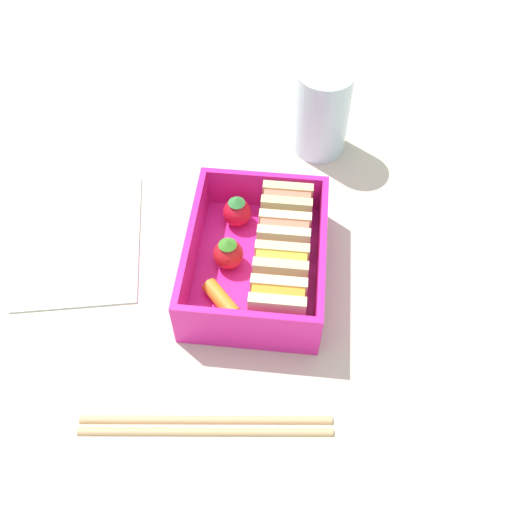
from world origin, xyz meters
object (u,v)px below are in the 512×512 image
object	(u,v)px
folded_napkin	(81,240)
sandwich_center_right	(277,304)
strawberry_far_left	(237,212)
drinking_glass	(322,112)
sandwich_center	(281,269)
sandwich_left	(287,209)
sandwich_center_left	(284,238)
carrot_stick_far_left	(221,299)
chopstick_pair	(205,425)
strawberry_left	(228,256)

from	to	relation	value
folded_napkin	sandwich_center_right	bearing A→B (deg)	69.52
strawberry_far_left	drinking_glass	xyz separation A→B (cm)	(-13.22, 7.67, 2.19)
sandwich_center_right	sandwich_center	bearing A→B (deg)	180.00
sandwich_left	sandwich_center_left	distance (cm)	3.65
carrot_stick_far_left	drinking_glass	size ratio (longest dim) A/B	0.41
sandwich_center_left	drinking_glass	xyz separation A→B (cm)	(-16.62, 2.85, 1.46)
sandwich_center_left	drinking_glass	world-z (taller)	drinking_glass
sandwich_center_right	chopstick_pair	world-z (taller)	sandwich_center_right
sandwich_center	strawberry_left	bearing A→B (deg)	-106.50
carrot_stick_far_left	chopstick_pair	size ratio (longest dim) A/B	0.19
sandwich_center	strawberry_left	size ratio (longest dim) A/B	1.40
sandwich_center	carrot_stick_far_left	xyz separation A→B (cm)	(2.71, -5.07, -1.51)
sandwich_center_left	chopstick_pair	xyz separation A→B (cm)	(17.22, -4.86, -3.09)
sandwich_center_left	carrot_stick_far_left	bearing A→B (deg)	-38.56
chopstick_pair	drinking_glass	distance (cm)	35.01
strawberry_left	folded_napkin	size ratio (longest dim) A/B	0.21
sandwich_left	strawberry_left	world-z (taller)	sandwich_left
sandwich_center_left	carrot_stick_far_left	distance (cm)	8.26
sandwich_center_right	sandwich_center_left	bearing A→B (deg)	180.00
drinking_glass	strawberry_left	bearing A→B (deg)	-22.67
strawberry_far_left	drinking_glass	distance (cm)	15.44
strawberry_left	drinking_glass	size ratio (longest dim) A/B	0.35
sandwich_center_left	sandwich_center_right	xyz separation A→B (cm)	(7.29, 0.00, 0.00)
sandwich_center	carrot_stick_far_left	distance (cm)	5.94
chopstick_pair	sandwich_left	bearing A→B (deg)	166.89
carrot_stick_far_left	drinking_glass	world-z (taller)	drinking_glass
sandwich_left	sandwich_center_left	size ratio (longest dim) A/B	1.00
sandwich_left	strawberry_left	xyz separation A→B (cm)	(5.81, -5.00, -0.71)
sandwich_left	folded_napkin	distance (cm)	20.80
sandwich_center	strawberry_left	world-z (taller)	sandwich_center
sandwich_left	drinking_glass	distance (cm)	13.37
strawberry_far_left	folded_napkin	bearing A→B (deg)	-78.56
sandwich_center	folded_napkin	distance (cm)	20.90
sandwich_center	folded_napkin	world-z (taller)	sandwich_center
folded_napkin	strawberry_left	bearing A→B (deg)	80.91
sandwich_left	sandwich_center_right	bearing A→B (deg)	0.00
sandwich_center	strawberry_far_left	xyz separation A→B (cm)	(-7.05, -4.82, -0.73)
sandwich_left	carrot_stick_far_left	xyz separation A→B (cm)	(10.00, -5.07, -1.51)
drinking_glass	folded_napkin	world-z (taller)	drinking_glass
strawberry_left	folded_napkin	bearing A→B (deg)	-99.09
sandwich_center_right	strawberry_left	world-z (taller)	sandwich_center_right
sandwich_center_right	folded_napkin	bearing A→B (deg)	-110.48
sandwich_center_right	drinking_glass	distance (cm)	24.13
strawberry_left	sandwich_left	bearing A→B (deg)	139.29
sandwich_left	sandwich_center_left	world-z (taller)	same
sandwich_center_right	strawberry_far_left	world-z (taller)	sandwich_center_right
folded_napkin	carrot_stick_far_left	bearing A→B (deg)	66.44
strawberry_left	folded_napkin	distance (cm)	15.67
chopstick_pair	folded_napkin	size ratio (longest dim) A/B	1.28
strawberry_left	chopstick_pair	world-z (taller)	strawberry_left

